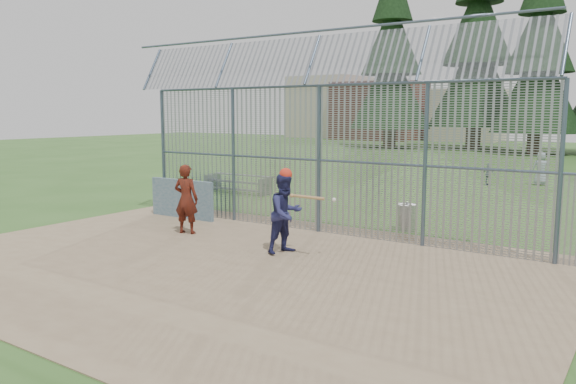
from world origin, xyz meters
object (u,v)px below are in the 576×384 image
Objects in this scene: dugout_wall at (182,199)px; onlooker at (186,199)px; batter at (286,213)px; trash_can at (407,217)px; bleacher at (238,183)px.

onlooker is at bearing -42.52° from dugout_wall.
batter is 4.31m from trash_can.
batter reaches higher than dugout_wall.
trash_can is (6.54, 2.18, -0.24)m from dugout_wall.
batter is at bearing -44.85° from bleacher.
trash_can reaches higher than bleacher.
bleacher is at bearing -75.86° from onlooker.
onlooker is 0.63× the size of bleacher.
dugout_wall is at bearing 86.89° from batter.
onlooker is 6.14m from trash_can.
bleacher is at bearing 111.49° from dugout_wall.
onlooker is (-3.44, 0.27, 0.01)m from batter.
batter is 10.34m from bleacher.
bleacher is at bearing 159.58° from trash_can.
bleacher is (-2.13, 5.41, -0.21)m from dugout_wall.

